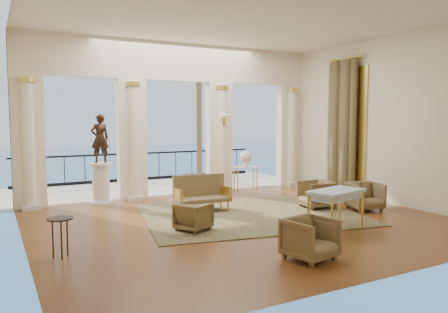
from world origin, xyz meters
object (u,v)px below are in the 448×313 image
pedestal (101,184)px  console_table (246,171)px  armchair_b (365,195)px  statue (100,139)px  armchair_c (316,193)px  armchair_a (310,237)px  game_table (336,194)px  armchair_d (193,215)px  settee (201,193)px  side_table (60,223)px

pedestal → console_table: 4.57m
armchair_b → statue: (-5.67, 3.93, 1.38)m
armchair_c → armchair_a: bearing=-31.7°
armchair_a → armchair_c: (2.79, 3.15, 0.01)m
game_table → statue: size_ratio=1.03×
armchair_d → pedestal: bearing=-12.4°
armchair_b → game_table: bearing=-135.0°
game_table → armchair_a: bearing=-157.7°
armchair_b → armchair_c: bearing=155.3°
settee → game_table: 3.43m
armchair_d → statue: 4.12m
pedestal → armchair_a: bearing=-72.7°
statue → side_table: (-1.63, -4.27, -1.19)m
statue → side_table: bearing=68.4°
armchair_d → game_table: game_table is taller
armchair_b → statue: bearing=160.7°
armchair_a → side_table: armchair_a is taller
armchair_a → settee: bearing=78.9°
armchair_b → game_table: 2.37m
armchair_d → game_table: (2.60, -1.37, 0.43)m
armchair_a → console_table: size_ratio=0.88×
armchair_a → pedestal: (-1.96, 6.30, 0.16)m
pedestal → statue: bearing=90.0°
pedestal → armchair_b: bearing=-34.7°
game_table → side_table: (-5.27, 0.81, -0.17)m
settee → armchair_b: bearing=-22.2°
game_table → console_table: game_table is taller
armchair_a → settee: (0.03, 4.21, 0.07)m
statue → console_table: (4.57, 0.05, -1.13)m
armchair_d → side_table: side_table is taller
settee → pedestal: (-1.99, 2.09, 0.09)m
statue → console_table: size_ratio=1.51×
armchair_b → side_table: bearing=-161.9°
armchair_a → pedestal: bearing=96.6°
armchair_c → side_table: (-6.38, -1.12, 0.19)m
pedestal → game_table: bearing=-54.4°
armchair_d → pedestal: (-1.04, 3.71, 0.22)m
armchair_b → pedestal: (-5.67, 3.93, 0.15)m
game_table → pedestal: pedestal is taller
armchair_a → armchair_b: size_ratio=0.98×
armchair_c → side_table: armchair_c is taller
armchair_a → armchair_d: bearing=98.9°
armchair_b → armchair_c: (-0.92, 0.78, 0.00)m
armchair_b → side_table: 7.31m
armchair_a → armchair_c: bearing=37.8°
armchair_c → armchair_d: armchair_c is taller
side_table → console_table: bearing=34.9°
armchair_d → console_table: size_ratio=0.74×
armchair_b → game_table: (-2.03, -1.15, 0.37)m
settee → console_table: 3.36m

